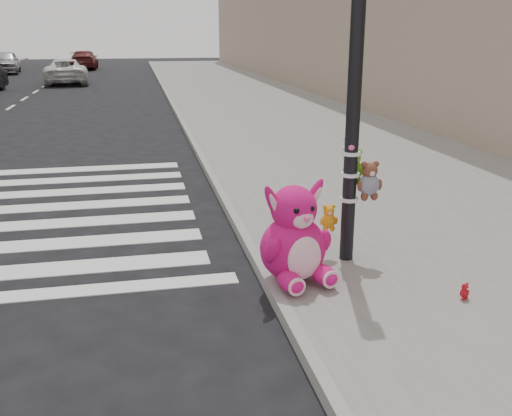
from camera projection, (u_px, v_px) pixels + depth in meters
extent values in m
plane|color=black|center=(127.00, 377.00, 4.79)|extent=(120.00, 120.00, 0.00)
cube|color=slate|center=(323.00, 138.00, 15.08)|extent=(7.00, 80.00, 0.14)
cube|color=gray|center=(193.00, 143.00, 14.42)|extent=(0.12, 80.00, 0.15)
cylinder|color=black|center=(354.00, 91.00, 6.34)|extent=(0.16, 0.16, 4.00)
cylinder|color=white|center=(349.00, 199.00, 6.71)|extent=(0.22, 0.22, 0.04)
cylinder|color=white|center=(350.00, 174.00, 6.62)|extent=(0.22, 0.22, 0.04)
cylinder|color=white|center=(351.00, 153.00, 6.55)|extent=(0.22, 0.22, 0.04)
ellipsoid|color=#D7126F|center=(290.00, 285.00, 5.96)|extent=(0.33, 0.43, 0.21)
ellipsoid|color=#D7126F|center=(324.00, 278.00, 6.13)|extent=(0.33, 0.43, 0.21)
ellipsoid|color=#D7126F|center=(293.00, 248.00, 6.24)|extent=(0.86, 0.79, 0.73)
ellipsoid|color=#F9BFD1|center=(305.00, 258.00, 6.03)|extent=(0.43, 0.24, 0.48)
sphere|color=#D7126F|center=(294.00, 208.00, 6.10)|extent=(0.61, 0.61, 0.50)
ellipsoid|color=#D7126F|center=(274.00, 204.00, 6.01)|extent=(0.36, 0.19, 0.50)
ellipsoid|color=#D7126F|center=(311.00, 199.00, 6.20)|extent=(0.36, 0.19, 0.50)
imported|color=silver|center=(66.00, 71.00, 31.22)|extent=(2.69, 5.02, 1.34)
imported|color=#5D1C1A|center=(84.00, 60.00, 43.21)|extent=(1.99, 4.76, 1.37)
imported|color=#A5A6A9|center=(5.00, 62.00, 38.84)|extent=(2.33, 4.65, 1.52)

